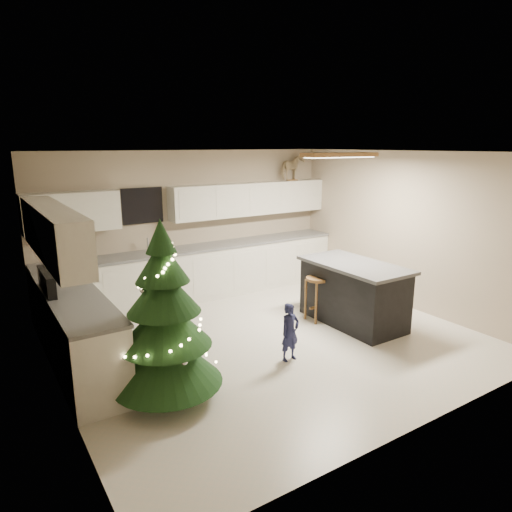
% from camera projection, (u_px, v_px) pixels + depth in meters
% --- Properties ---
extents(ground_plane, '(5.50, 5.50, 0.00)m').
position_uv_depth(ground_plane, '(269.00, 339.00, 6.48)').
color(ground_plane, beige).
extents(room_shell, '(5.52, 5.02, 2.61)m').
position_uv_depth(room_shell, '(272.00, 217.00, 6.07)').
color(room_shell, tan).
rests_on(room_shell, ground_plane).
extents(cabinetry, '(5.50, 3.20, 2.00)m').
position_uv_depth(cabinetry, '(163.00, 271.00, 7.16)').
color(cabinetry, beige).
rests_on(cabinetry, ground_plane).
extents(island, '(0.90, 1.70, 0.95)m').
position_uv_depth(island, '(353.00, 293.00, 6.99)').
color(island, black).
rests_on(island, ground_plane).
extents(bar_stool, '(0.36, 0.36, 0.70)m').
position_uv_depth(bar_stool, '(318.00, 288.00, 7.08)').
color(bar_stool, brown).
rests_on(bar_stool, ground_plane).
extents(christmas_tree, '(1.24, 1.20, 1.98)m').
position_uv_depth(christmas_tree, '(165.00, 327.00, 4.82)').
color(christmas_tree, '#3F2816').
rests_on(christmas_tree, ground_plane).
extents(toddler, '(0.29, 0.20, 0.76)m').
position_uv_depth(toddler, '(290.00, 332.00, 5.78)').
color(toddler, '#181A3A').
rests_on(toddler, ground_plane).
extents(rocking_horse, '(0.62, 0.44, 0.50)m').
position_uv_depth(rocking_horse, '(292.00, 167.00, 8.95)').
color(rocking_horse, brown).
rests_on(rocking_horse, cabinetry).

